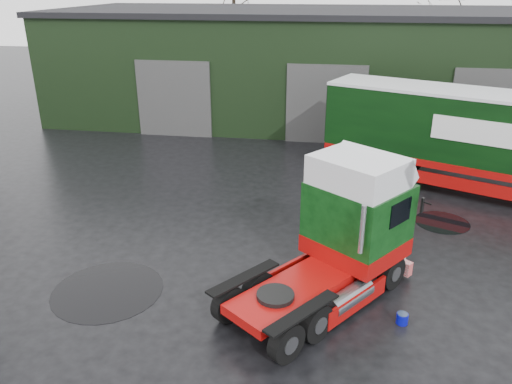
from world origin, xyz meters
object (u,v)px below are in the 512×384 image
hero_tractor (317,240)px  lorry_right (476,143)px  wash_bucket (402,319)px  tree_back_a (234,22)px  warehouse (330,64)px  tree_back_b (440,39)px

hero_tractor → lorry_right: size_ratio=0.39×
hero_tractor → wash_bucket: (2.19, -0.50, -1.72)m
tree_back_a → warehouse: bearing=-51.3°
warehouse → hero_tractor: warehouse is taller
lorry_right → wash_bucket: size_ratio=52.57×
tree_back_b → wash_bucket: bearing=-100.2°
hero_tractor → warehouse: bearing=128.0°
hero_tractor → tree_back_b: (7.71, 30.29, 1.89)m
warehouse → lorry_right: warehouse is taller
lorry_right → wash_bucket: lorry_right is taller
warehouse → tree_back_a: 12.90m
hero_tractor → tree_back_a: size_ratio=0.63×
warehouse → hero_tractor: (0.29, -20.29, -1.30)m
tree_back_a → wash_bucket: bearing=-71.2°
warehouse → wash_bucket: 21.16m
wash_bucket → hero_tractor: bearing=167.1°
wash_bucket → tree_back_a: size_ratio=0.03×
warehouse → tree_back_b: tree_back_b is taller
warehouse → hero_tractor: bearing=-89.2°
tree_back_b → hero_tractor: bearing=-104.3°
warehouse → tree_back_a: tree_back_a is taller
wash_bucket → tree_back_b: tree_back_b is taller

